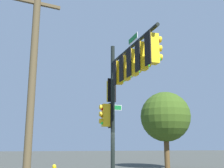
{
  "coord_description": "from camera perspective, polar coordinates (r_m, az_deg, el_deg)",
  "views": [
    {
      "loc": [
        13.2,
        -2.36,
        1.99
      ],
      "look_at": [
        0.55,
        -0.13,
        4.79
      ],
      "focal_mm": 43.61,
      "sensor_mm": 36.0,
      "label": 1
    }
  ],
  "objects": [
    {
      "name": "utility_pole",
      "position": [
        10.23,
        -16.43,
        -0.0
      ],
      "size": [
        0.63,
        1.76,
        7.88
      ],
      "color": "brown",
      "rests_on": "ground_plane"
    },
    {
      "name": "signal_pole_assembly",
      "position": [
        12.22,
        2.41,
        0.46
      ],
      "size": [
        5.56,
        1.69,
        6.92
      ],
      "color": "black",
      "rests_on": "ground_plane"
    },
    {
      "name": "tree_near",
      "position": [
        23.0,
        11.13,
        -6.75
      ],
      "size": [
        4.08,
        4.08,
        6.18
      ],
      "color": "brown",
      "rests_on": "ground_plane"
    }
  ]
}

